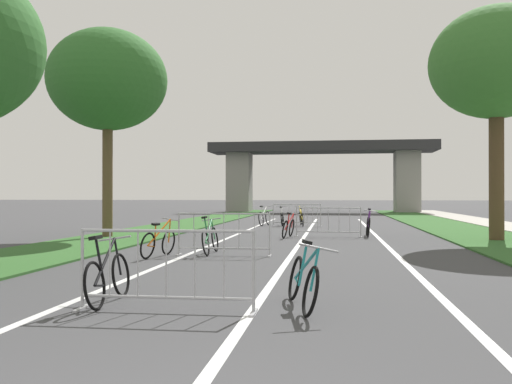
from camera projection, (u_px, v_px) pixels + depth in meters
grass_verge_left at (176, 226)px, 25.32m from camera, size 3.15×54.32×0.05m
grass_verge_right at (455, 229)px, 23.56m from camera, size 3.15×54.32×0.05m
lane_stripe_center at (302, 240)px, 18.00m from camera, size 0.14×31.43×0.01m
lane_stripe_right_lane at (381, 241)px, 17.63m from camera, size 0.14×31.43×0.01m
lane_stripe_left_lane at (226, 239)px, 18.36m from camera, size 0.14×31.43×0.01m
overpass_bridge at (321, 163)px, 46.91m from camera, size 19.16×4.11×5.97m
tree_left_oak_near at (108, 81)px, 18.97m from camera, size 4.13×4.13×7.25m
tree_right_oak_mid at (496, 64)px, 17.51m from camera, size 4.22×4.22×7.54m
crowd_barrier_nearest at (166, 271)px, 6.96m from camera, size 2.32×0.48×1.05m
crowd_barrier_second at (224, 234)px, 13.33m from camera, size 2.32×0.51×1.05m
crowd_barrier_third at (328, 222)px, 19.28m from camera, size 2.32×0.48×1.05m
crowd_barrier_fourth at (297, 215)px, 25.80m from camera, size 2.31×0.46×1.05m
bicycle_silver_0 at (282, 218)px, 26.25m from camera, size 0.54×1.71×0.97m
bicycle_orange_1 at (159, 242)px, 13.02m from camera, size 0.62×1.59×0.93m
bicycle_black_2 at (108, 277)px, 7.48m from camera, size 0.49×1.60×0.95m
bicycle_teal_3 at (303, 281)px, 7.15m from camera, size 0.76×1.71×0.90m
bicycle_yellow_4 at (301, 218)px, 26.19m from camera, size 0.57×1.74×0.96m
bicycle_purple_5 at (368, 226)px, 19.47m from camera, size 0.53×1.66×1.01m
bicycle_white_6 at (264, 218)px, 26.38m from camera, size 0.54×1.76×0.97m
bicycle_red_7 at (289, 227)px, 18.99m from camera, size 0.61×1.66×0.89m
bicycle_green_8 at (210, 239)px, 13.74m from camera, size 0.51×1.74×0.96m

